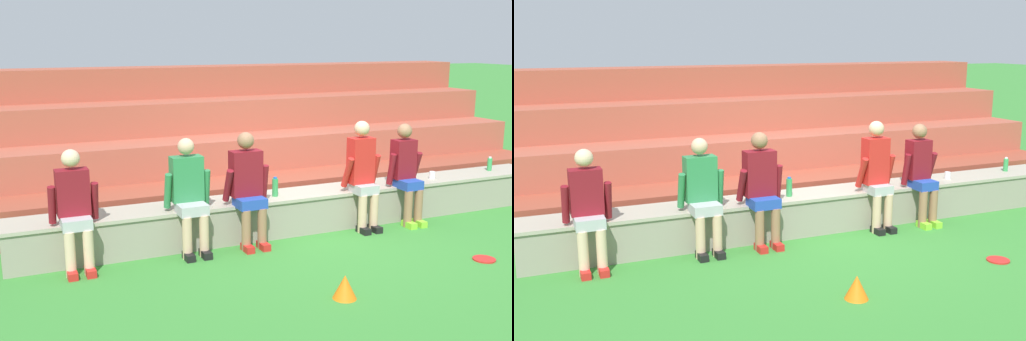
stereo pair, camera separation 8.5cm
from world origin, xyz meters
The scene contains 13 objects.
ground_plane centered at (0.00, 0.00, 0.00)m, with size 80.00×80.00×0.00m, color #388433.
stone_seating_wall centered at (0.00, 0.28, 0.26)m, with size 7.57×0.60×0.50m.
brick_bleachers centered at (0.00, 2.76, 0.74)m, with size 9.38×3.05×1.98m.
person_far_left centered at (-3.01, -0.04, 0.69)m, with size 0.52×0.50×1.31m.
person_left_of_center centered at (-1.72, 0.01, 0.71)m, with size 0.55×0.54×1.34m.
person_center centered at (-1.00, -0.02, 0.73)m, with size 0.55×0.50×1.37m.
person_right_of_center centered at (0.62, -0.02, 0.75)m, with size 0.50×0.46×1.42m.
person_far_right centered at (1.30, -0.03, 0.70)m, with size 0.48×0.51×1.34m.
water_bottle_mid_right centered at (3.10, 0.31, 0.59)m, with size 0.07×0.07×0.21m.
water_bottle_mid_left centered at (-0.52, 0.24, 0.61)m, with size 0.07×0.07×0.25m.
plastic_cup_middle centered at (1.96, 0.23, 0.55)m, with size 0.08×0.08×0.10m, color white.
frisbee centered at (1.23, -1.59, 0.01)m, with size 0.25×0.25×0.02m, color red.
sports_cone centered at (-0.77, -1.85, 0.12)m, with size 0.24×0.24×0.24m, color orange.
Camera 2 is at (-3.73, -6.62, 2.47)m, focal length 43.36 mm.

